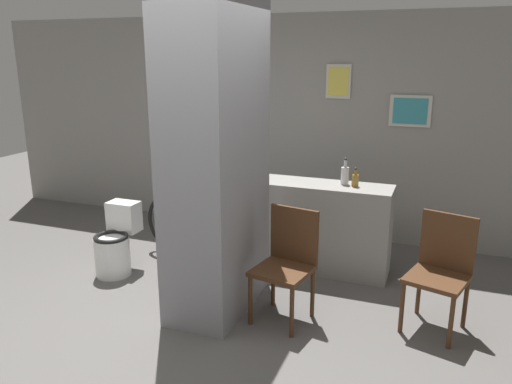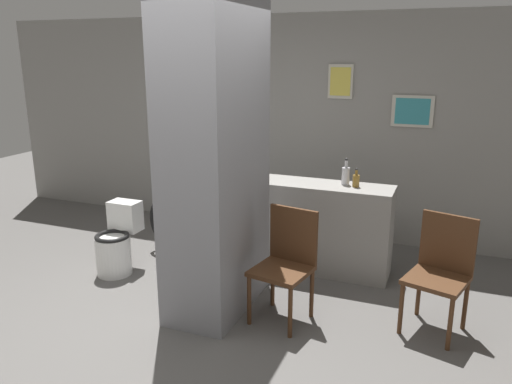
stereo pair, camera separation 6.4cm
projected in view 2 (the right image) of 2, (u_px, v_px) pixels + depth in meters
ground_plane at (175, 330)px, 4.02m from camera, size 14.00×14.00×0.00m
wall_back at (282, 126)px, 6.03m from camera, size 8.00×0.09×2.60m
pillar_center at (215, 161)px, 4.10m from camera, size 0.59×1.06×2.60m
counter_shelf at (319, 227)px, 5.05m from camera, size 1.43×0.44×0.91m
toilet at (117, 243)px, 5.03m from camera, size 0.35×0.51×0.70m
chair_near_pillar at (286, 260)px, 4.10m from camera, size 0.50×0.50×0.93m
chair_by_doorway at (441, 269)px, 3.94m from camera, size 0.54×0.54×0.93m
bicycle at (217, 226)px, 5.33m from camera, size 1.67×0.42×0.77m
bottle_tall at (346, 175)px, 4.88m from camera, size 0.08×0.08×0.27m
bottle_short at (356, 180)px, 4.80m from camera, size 0.07×0.07×0.19m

